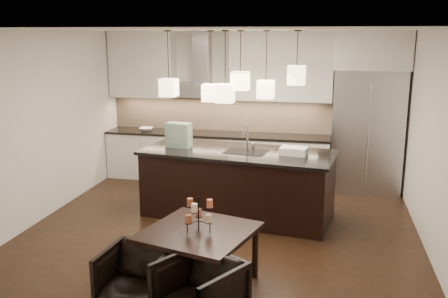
% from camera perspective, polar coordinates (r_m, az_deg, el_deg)
% --- Properties ---
extents(floor, '(5.50, 5.50, 0.02)m').
position_cam_1_polar(floor, '(7.25, -0.33, -9.32)').
color(floor, black).
rests_on(floor, ground).
extents(ceiling, '(5.50, 5.50, 0.02)m').
position_cam_1_polar(ceiling, '(6.70, -0.37, 13.57)').
color(ceiling, white).
rests_on(ceiling, wall_back).
extents(wall_back, '(5.50, 0.02, 2.80)m').
position_cam_1_polar(wall_back, '(9.51, 3.22, 4.88)').
color(wall_back, silver).
rests_on(wall_back, ground).
extents(wall_front, '(5.50, 0.02, 2.80)m').
position_cam_1_polar(wall_front, '(4.27, -8.32, -5.52)').
color(wall_front, silver).
rests_on(wall_front, ground).
extents(wall_left, '(0.02, 5.50, 2.80)m').
position_cam_1_polar(wall_left, '(7.89, -20.34, 2.39)').
color(wall_left, silver).
rests_on(wall_left, ground).
extents(wall_right, '(0.02, 5.50, 2.80)m').
position_cam_1_polar(wall_right, '(6.82, 22.95, 0.59)').
color(wall_right, silver).
rests_on(wall_right, ground).
extents(refrigerator, '(1.20, 0.72, 2.15)m').
position_cam_1_polar(refrigerator, '(9.11, 15.99, 1.95)').
color(refrigerator, '#B7B7BA').
rests_on(refrigerator, floor).
extents(fridge_panel, '(1.26, 0.72, 0.65)m').
position_cam_1_polar(fridge_panel, '(8.96, 16.55, 10.77)').
color(fridge_panel, silver).
rests_on(fridge_panel, refrigerator).
extents(lower_cabinets, '(4.21, 0.62, 0.88)m').
position_cam_1_polar(lower_cabinets, '(9.50, -0.89, -1.02)').
color(lower_cabinets, silver).
rests_on(lower_cabinets, floor).
extents(countertop, '(4.21, 0.66, 0.04)m').
position_cam_1_polar(countertop, '(9.40, -0.90, 1.70)').
color(countertop, black).
rests_on(countertop, lower_cabinets).
extents(backsplash, '(4.21, 0.02, 0.63)m').
position_cam_1_polar(backsplash, '(9.62, -0.51, 4.00)').
color(backsplash, tan).
rests_on(backsplash, countertop).
extents(upper_cab_left, '(1.25, 0.35, 1.25)m').
position_cam_1_polar(upper_cab_left, '(9.80, -9.32, 9.53)').
color(upper_cab_left, silver).
rests_on(upper_cab_left, wall_back).
extents(upper_cab_right, '(1.85, 0.35, 1.25)m').
position_cam_1_polar(upper_cab_right, '(9.18, 6.55, 9.38)').
color(upper_cab_right, silver).
rests_on(upper_cab_right, wall_back).
extents(hood_canopy, '(0.90, 0.52, 0.24)m').
position_cam_1_polar(hood_canopy, '(9.39, -2.65, 6.75)').
color(hood_canopy, '#B7B7BA').
rests_on(hood_canopy, wall_back).
extents(hood_chimney, '(0.30, 0.28, 0.96)m').
position_cam_1_polar(hood_chimney, '(9.45, -2.52, 10.44)').
color(hood_chimney, '#B7B7BA').
rests_on(hood_chimney, hood_canopy).
extents(fruit_bowl, '(0.29, 0.29, 0.06)m').
position_cam_1_polar(fruit_bowl, '(9.73, -8.87, 2.25)').
color(fruit_bowl, silver).
rests_on(fruit_bowl, countertop).
extents(island_body, '(2.92, 1.49, 0.98)m').
position_cam_1_polar(island_body, '(7.65, 1.58, -4.13)').
color(island_body, black).
rests_on(island_body, floor).
extents(island_top, '(3.02, 1.59, 0.04)m').
position_cam_1_polar(island_top, '(7.51, 1.61, -0.38)').
color(island_top, black).
rests_on(island_top, island_body).
extents(faucet, '(0.15, 0.28, 0.42)m').
position_cam_1_polar(faucet, '(7.53, 2.69, 1.48)').
color(faucet, silver).
rests_on(faucet, island_top).
extents(tote_bag, '(0.40, 0.25, 0.38)m').
position_cam_1_polar(tote_bag, '(7.75, -5.20, 1.61)').
color(tote_bag, '#18482A').
rests_on(tote_bag, island_top).
extents(food_container, '(0.41, 0.32, 0.11)m').
position_cam_1_polar(food_container, '(7.32, 7.98, -0.23)').
color(food_container, silver).
rests_on(food_container, island_top).
extents(dining_table, '(1.35, 1.35, 0.66)m').
position_cam_1_polar(dining_table, '(5.64, -2.87, -12.35)').
color(dining_table, black).
rests_on(dining_table, floor).
extents(candelabra, '(0.39, 0.39, 0.39)m').
position_cam_1_polar(candelabra, '(5.44, -2.94, -7.36)').
color(candelabra, black).
rests_on(candelabra, dining_table).
extents(candle_a, '(0.08, 0.08, 0.09)m').
position_cam_1_polar(candle_a, '(5.40, -1.79, -7.94)').
color(candle_a, beige).
rests_on(candle_a, candelabra).
extents(candle_b, '(0.08, 0.08, 0.09)m').
position_cam_1_polar(candle_b, '(5.57, -2.93, -7.27)').
color(candle_b, '#D05F40').
rests_on(candle_b, candelabra).
extents(candle_c, '(0.08, 0.08, 0.09)m').
position_cam_1_polar(candle_c, '(5.40, -4.07, -7.96)').
color(candle_c, '#974A2C').
rests_on(candle_c, candelabra).
extents(candle_d, '(0.08, 0.08, 0.09)m').
position_cam_1_polar(candle_d, '(5.43, -1.64, -6.24)').
color(candle_d, '#D05F40').
rests_on(candle_d, candelabra).
extents(candle_e, '(0.08, 0.08, 0.09)m').
position_cam_1_polar(candle_e, '(5.48, -3.90, -6.08)').
color(candle_e, '#974A2C').
rests_on(candle_e, candelabra).
extents(candle_f, '(0.08, 0.08, 0.09)m').
position_cam_1_polar(candle_f, '(5.30, -3.41, -6.72)').
color(candle_f, beige).
rests_on(candle_f, candelabra).
extents(armchair_left, '(0.72, 0.73, 0.62)m').
position_cam_1_polar(armchair_left, '(5.35, -10.03, -14.30)').
color(armchair_left, black).
rests_on(armchair_left, floor).
extents(armchair_right, '(0.98, 0.98, 0.66)m').
position_cam_1_polar(armchair_right, '(4.96, -2.83, -16.13)').
color(armchair_right, black).
rests_on(armchair_right, floor).
extents(pendant_a, '(0.24, 0.24, 0.26)m').
position_cam_1_polar(pendant_a, '(7.49, -6.32, 6.99)').
color(pendant_a, beige).
rests_on(pendant_a, ceiling).
extents(pendant_b, '(0.24, 0.24, 0.26)m').
position_cam_1_polar(pendant_b, '(7.60, -1.51, 6.44)').
color(pendant_b, beige).
rests_on(pendant_b, ceiling).
extents(pendant_c, '(0.24, 0.24, 0.26)m').
position_cam_1_polar(pendant_c, '(7.18, 1.87, 7.79)').
color(pendant_c, beige).
rests_on(pendant_c, ceiling).
extents(pendant_d, '(0.24, 0.24, 0.26)m').
position_cam_1_polar(pendant_d, '(7.37, 4.80, 6.80)').
color(pendant_d, beige).
rests_on(pendant_d, ceiling).
extents(pendant_e, '(0.24, 0.24, 0.26)m').
position_cam_1_polar(pendant_e, '(7.02, 8.29, 8.34)').
color(pendant_e, beige).
rests_on(pendant_e, ceiling).
extents(pendant_f, '(0.24, 0.24, 0.26)m').
position_cam_1_polar(pendant_f, '(7.07, 0.14, 6.38)').
color(pendant_f, beige).
rests_on(pendant_f, ceiling).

